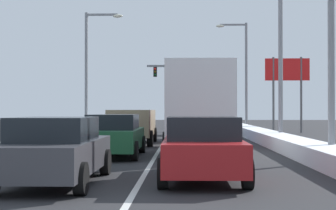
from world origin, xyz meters
name	(u,v)px	position (x,y,z in m)	size (l,w,h in m)	color
ground_plane	(161,147)	(0.00, 17.33, 0.00)	(120.00, 120.00, 0.00)	#28282B
lane_stripe_between_right_lane_and_center_lane	(164,141)	(0.00, 21.66, 0.00)	(0.14, 47.65, 0.01)	silver
snow_bank_right_shoulder	(263,136)	(5.30, 21.66, 0.28)	(1.27, 47.65, 0.56)	white
snow_bank_left_shoulder	(67,136)	(-5.30, 21.66, 0.23)	(1.31, 47.65, 0.46)	white
sedan_red_right_lane_nearest	(202,148)	(1.46, 6.70, 0.76)	(2.00, 4.50, 1.51)	maroon
box_truck_right_lane_second	(198,104)	(1.57, 14.23, 1.90)	(2.53, 7.20, 3.36)	maroon
sedan_navy_right_lane_third	(194,127)	(1.60, 21.84, 0.76)	(2.00, 4.50, 1.51)	navy
sedan_black_right_lane_fourth	(196,123)	(1.90, 28.20, 0.76)	(2.00, 4.50, 1.51)	black
sedan_charcoal_center_lane_nearest	(55,150)	(-1.89, 5.88, 0.76)	(2.00, 4.50, 1.51)	#38383D
sedan_green_center_lane_second	(114,135)	(-1.48, 12.47, 0.76)	(2.00, 4.50, 1.51)	#1E5633
suv_tan_center_lane_third	(133,123)	(-1.46, 19.06, 1.02)	(2.16, 4.90, 1.67)	#937F60
sedan_gray_center_lane_fourth	(138,124)	(-1.79, 25.69, 0.76)	(2.00, 4.50, 1.51)	slate
traffic_light_gantry	(199,81)	(2.57, 43.31, 4.50)	(7.54, 0.47, 6.20)	slate
street_lamp_right_near	(320,9)	(5.40, 10.83, 4.93)	(2.66, 0.36, 8.24)	gray
street_lamp_right_mid	(274,34)	(5.50, 19.49, 5.43)	(2.66, 0.36, 9.19)	gray
street_lamp_right_far	(242,66)	(6.00, 36.82, 5.32)	(2.66, 0.36, 9.00)	gray
street_lamp_left_mid	(91,61)	(-5.40, 29.36, 5.05)	(2.66, 0.36, 8.48)	gray
roadside_sign_right	(287,77)	(8.56, 31.06, 4.02)	(3.20, 0.16, 5.50)	#59595B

